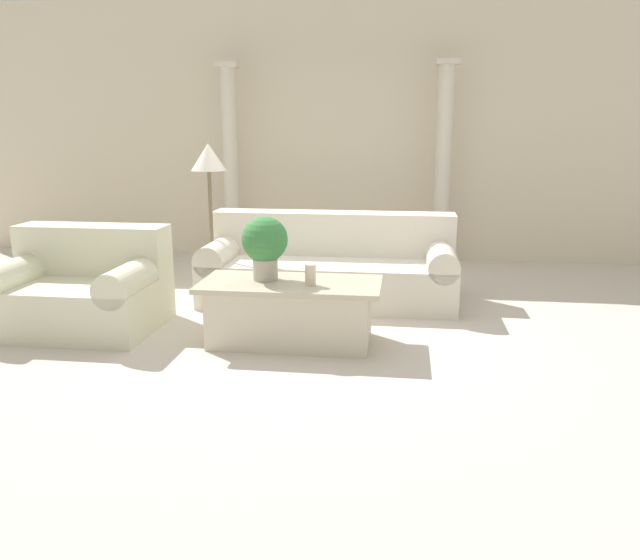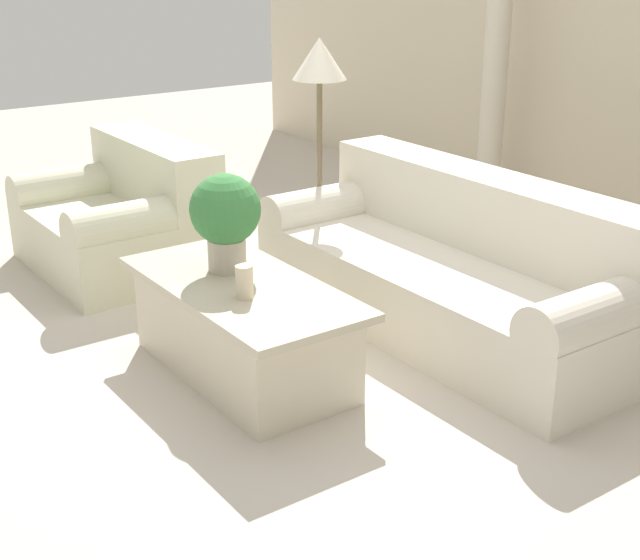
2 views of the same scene
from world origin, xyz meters
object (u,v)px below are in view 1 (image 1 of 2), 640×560
(loveseat, at_px, (82,287))
(floor_lamp, at_px, (209,167))
(coffee_table, at_px, (291,312))
(potted_plant, at_px, (265,243))
(sofa_long, at_px, (330,266))

(loveseat, relative_size, floor_lamp, 0.87)
(coffee_table, relative_size, potted_plant, 2.80)
(loveseat, bearing_deg, sofa_long, 29.98)
(sofa_long, xyz_separation_m, coffee_table, (-0.15, -1.29, -0.08))
(loveseat, xyz_separation_m, floor_lamp, (0.82, 0.99, 0.93))
(potted_plant, bearing_deg, sofa_long, 74.15)
(sofa_long, height_order, floor_lamp, floor_lamp)
(loveseat, height_order, potted_plant, potted_plant)
(loveseat, distance_m, coffee_table, 1.81)
(sofa_long, relative_size, coffee_table, 1.72)
(floor_lamp, bearing_deg, coffee_table, -49.89)
(coffee_table, height_order, floor_lamp, floor_lamp)
(loveseat, distance_m, potted_plant, 1.66)
(loveseat, bearing_deg, coffee_table, -5.31)
(loveseat, bearing_deg, floor_lamp, 50.43)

